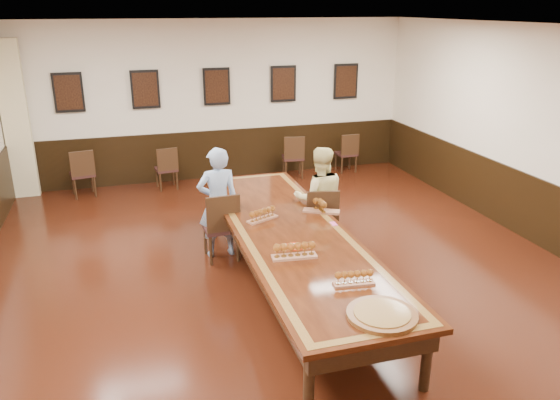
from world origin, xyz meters
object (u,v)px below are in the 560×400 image
object	(u,v)px
spare_chair_a	(82,173)
spare_chair_d	(346,152)
spare_chair_c	(293,156)
person_man	(218,203)
person_woman	(319,198)
conference_table	(291,242)
chair_man	(221,225)
chair_woman	(320,219)
carved_platter	(382,315)
spare_chair_b	(166,168)

from	to	relation	value
spare_chair_a	spare_chair_d	size ratio (longest dim) A/B	1.07
spare_chair_c	spare_chair_d	distance (m)	1.23
person_man	person_woman	bearing A→B (deg)	171.66
person_man	spare_chair_a	bearing A→B (deg)	-61.27
spare_chair_d	spare_chair_c	bearing A→B (deg)	1.42
spare_chair_c	conference_table	world-z (taller)	spare_chair_c
person_man	chair_man	bearing A→B (deg)	90.00
chair_woman	chair_man	bearing A→B (deg)	4.82
spare_chair_c	chair_man	bearing A→B (deg)	66.99
spare_chair_d	conference_table	xyz separation A→B (m)	(-2.72, -4.57, 0.18)
spare_chair_c	person_man	size ratio (longest dim) A/B	0.56
carved_platter	spare_chair_c	bearing A→B (deg)	78.94
spare_chair_d	conference_table	distance (m)	5.32
chair_man	carved_platter	size ratio (longest dim) A/B	1.52
spare_chair_c	person_woman	size ratio (longest dim) A/B	0.59
spare_chair_b	spare_chair_a	bearing A→B (deg)	-7.01
spare_chair_a	person_man	distance (m)	3.90
spare_chair_a	carved_platter	size ratio (longest dim) A/B	1.38
carved_platter	spare_chair_d	bearing A→B (deg)	69.31
spare_chair_b	person_woman	size ratio (longest dim) A/B	0.55
person_woman	carved_platter	xyz separation A→B (m)	(-0.57, -3.15, 0.00)
spare_chair_d	person_man	world-z (taller)	person_man
spare_chair_a	spare_chair_c	size ratio (longest dim) A/B	1.01
chair_man	spare_chair_d	world-z (taller)	chair_man
conference_table	chair_man	bearing A→B (deg)	123.86
spare_chair_d	person_woman	distance (m)	4.08
spare_chair_d	person_woman	bearing A→B (deg)	60.34
person_man	person_woman	distance (m)	1.48
spare_chair_b	person_man	distance (m)	3.38
spare_chair_d	person_woman	world-z (taller)	person_woman
person_woman	spare_chair_d	bearing A→B (deg)	-107.93
person_woman	spare_chair_a	bearing A→B (deg)	-34.31
chair_man	chair_woman	size ratio (longest dim) A/B	1.02
person_woman	chair_woman	bearing A→B (deg)	90.00
spare_chair_d	person_man	distance (m)	4.85
chair_woman	person_man	xyz separation A→B (m)	(-1.45, 0.26, 0.31)
conference_table	spare_chair_d	bearing A→B (deg)	59.26
spare_chair_b	chair_man	bearing A→B (deg)	90.17
person_woman	carved_platter	bearing A→B (deg)	90.70
spare_chair_c	spare_chair_d	world-z (taller)	spare_chair_c
spare_chair_b	carved_platter	xyz separation A→B (m)	(1.33, -6.64, 0.35)
chair_woman	spare_chair_c	size ratio (longest dim) A/B	1.09
spare_chair_a	spare_chair_b	xyz separation A→B (m)	(1.56, 0.00, -0.03)
spare_chair_b	conference_table	bearing A→B (deg)	97.24
person_man	chair_woman	bearing A→B (deg)	167.57
spare_chair_a	carved_platter	xyz separation A→B (m)	(2.89, -6.64, 0.32)
spare_chair_c	person_woman	xyz separation A→B (m)	(-0.73, -3.51, 0.32)
conference_table	spare_chair_a	bearing A→B (deg)	121.04
carved_platter	person_man	bearing A→B (deg)	105.16
conference_table	chair_woman	bearing A→B (deg)	50.99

